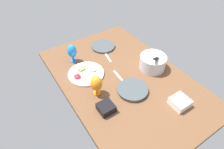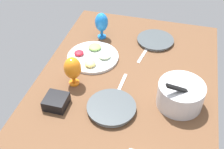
# 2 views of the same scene
# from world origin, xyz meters

# --- Properties ---
(ground_plane) EXTENTS (1.60, 1.04, 0.04)m
(ground_plane) POSITION_xyz_m (0.00, 0.00, -0.02)
(ground_plane) COLOR brown
(dinner_plate_left) EXTENTS (0.25, 0.25, 0.02)m
(dinner_plate_left) POSITION_xyz_m (-0.51, 0.10, 0.01)
(dinner_plate_left) COLOR silver
(dinner_plate_left) RESTS_ON ground_plane
(dinner_plate_right) EXTENTS (0.26, 0.26, 0.03)m
(dinner_plate_right) POSITION_xyz_m (0.18, -0.03, 0.02)
(dinner_plate_right) COLOR silver
(dinner_plate_right) RESTS_ON ground_plane
(mixing_bowl) EXTENTS (0.24, 0.24, 0.19)m
(mixing_bowl) POSITION_xyz_m (0.04, 0.31, 0.07)
(mixing_bowl) COLOR silver
(mixing_bowl) RESTS_ON ground_plane
(fruit_platter) EXTENTS (0.33, 0.33, 0.05)m
(fruit_platter) POSITION_xyz_m (-0.22, -0.25, 0.01)
(fruit_platter) COLOR silver
(fruit_platter) RESTS_ON ground_plane
(hurricane_glass_blue) EXTENTS (0.09, 0.09, 0.19)m
(hurricane_glass_blue) POSITION_xyz_m (-0.47, -0.27, 0.12)
(hurricane_glass_blue) COLOR blue
(hurricane_glass_blue) RESTS_ON ground_plane
(hurricane_glass_orange) EXTENTS (0.10, 0.10, 0.18)m
(hurricane_glass_orange) POSITION_xyz_m (0.03, -0.29, 0.11)
(hurricane_glass_orange) COLOR orange
(hurricane_glass_orange) RESTS_ON ground_plane
(square_bowl_black) EXTENTS (0.12, 0.12, 0.06)m
(square_bowl_black) POSITION_xyz_m (0.22, -0.32, 0.03)
(square_bowl_black) COLOR black
(square_bowl_black) RESTS_ON ground_plane
(square_bowl_white) EXTENTS (0.13, 0.13, 0.06)m
(square_bowl_white) POSITION_xyz_m (0.50, 0.19, 0.04)
(square_bowl_white) COLOR white
(square_bowl_white) RESTS_ON ground_plane
(fork_by_left_plate) EXTENTS (0.18, 0.05, 0.01)m
(fork_by_left_plate) POSITION_xyz_m (-0.34, 0.05, 0.00)
(fork_by_left_plate) COLOR silver
(fork_by_left_plate) RESTS_ON ground_plane
(fork_by_right_plate) EXTENTS (0.18, 0.03, 0.01)m
(fork_by_right_plate) POSITION_xyz_m (-0.03, -0.02, 0.00)
(fork_by_right_plate) COLOR silver
(fork_by_right_plate) RESTS_ON ground_plane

